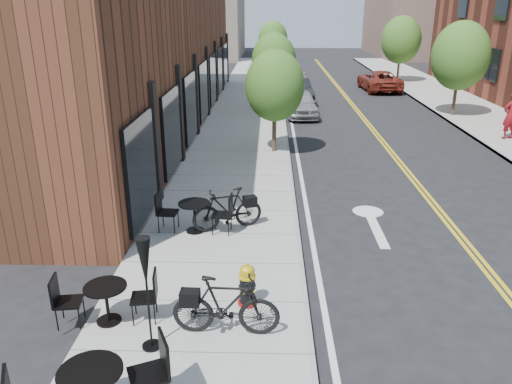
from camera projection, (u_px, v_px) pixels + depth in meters
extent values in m
plane|color=black|center=(303.00, 269.00, 10.90)|extent=(120.00, 120.00, 0.00)
cube|color=#9E9B93|center=(239.00, 145.00, 20.29)|extent=(4.00, 70.00, 0.12)
cube|color=#412415|center=(146.00, 49.00, 22.94)|extent=(5.00, 28.00, 7.00)
cube|color=#726656|center=(205.00, 9.00, 54.27)|extent=(8.00, 14.00, 10.00)
cylinder|color=#382B1E|center=(274.00, 130.00, 19.01)|extent=(0.16, 0.16, 1.61)
ellipsoid|color=#336B22|center=(275.00, 86.00, 18.42)|extent=(2.20, 2.20, 2.64)
cylinder|color=#382B1E|center=(273.00, 94.00, 26.48)|extent=(0.16, 0.16, 1.68)
ellipsoid|color=#336B22|center=(274.00, 60.00, 25.87)|extent=(2.30, 2.30, 2.76)
cylinder|color=#382B1E|center=(273.00, 75.00, 33.99)|extent=(0.16, 0.16, 1.57)
ellipsoid|color=#336B22|center=(273.00, 51.00, 33.42)|extent=(2.10, 2.10, 2.52)
cylinder|color=#382B1E|center=(273.00, 62.00, 41.45)|extent=(0.16, 0.16, 1.71)
ellipsoid|color=#336B22|center=(273.00, 39.00, 40.81)|extent=(2.40, 2.40, 2.88)
cylinder|color=#382B1E|center=(455.00, 97.00, 25.28)|extent=(0.16, 0.16, 1.82)
ellipsoid|color=#336B22|center=(461.00, 56.00, 24.56)|extent=(2.80, 2.80, 3.36)
cylinder|color=#382B1E|center=(398.00, 69.00, 36.51)|extent=(0.16, 0.16, 1.82)
ellipsoid|color=#336B22|center=(401.00, 40.00, 35.79)|extent=(2.80, 2.80, 3.36)
cylinder|color=maroon|center=(247.00, 302.00, 9.41)|extent=(0.47, 0.47, 0.05)
cylinder|color=black|center=(247.00, 290.00, 9.31)|extent=(0.36, 0.36, 0.55)
cylinder|color=gold|center=(247.00, 276.00, 9.21)|extent=(0.41, 0.41, 0.04)
cylinder|color=gold|center=(247.00, 273.00, 9.19)|extent=(0.35, 0.35, 0.13)
ellipsoid|color=gold|center=(247.00, 269.00, 9.16)|extent=(0.34, 0.34, 0.16)
cylinder|color=gold|center=(247.00, 266.00, 9.13)|extent=(0.06, 0.06, 0.05)
imported|color=black|center=(227.00, 209.00, 12.37)|extent=(1.86, 1.14, 1.08)
imported|color=black|center=(226.00, 306.00, 8.38)|extent=(1.85, 0.58, 1.10)
cylinder|color=black|center=(90.00, 372.00, 6.50)|extent=(1.14, 1.14, 0.03)
cylinder|color=black|center=(109.00, 320.00, 8.89)|extent=(0.49, 0.49, 0.03)
cylinder|color=black|center=(107.00, 304.00, 8.77)|extent=(0.07, 0.07, 0.69)
cylinder|color=black|center=(105.00, 287.00, 8.65)|extent=(0.85, 0.85, 0.03)
cylinder|color=black|center=(195.00, 230.00, 12.43)|extent=(0.49, 0.49, 0.03)
cylinder|color=black|center=(195.00, 217.00, 12.31)|extent=(0.07, 0.07, 0.73)
cylinder|color=black|center=(194.00, 203.00, 12.18)|extent=(0.85, 0.85, 0.03)
cylinder|color=black|center=(152.00, 346.00, 8.23)|extent=(0.32, 0.32, 0.04)
cylinder|color=black|center=(148.00, 295.00, 7.89)|extent=(0.04, 0.04, 1.92)
cone|color=black|center=(145.00, 263.00, 7.69)|extent=(0.23, 0.23, 0.85)
imported|color=gray|center=(301.00, 103.00, 25.62)|extent=(1.82, 3.97, 1.32)
imported|color=black|center=(297.00, 90.00, 29.44)|extent=(1.95, 4.25, 1.35)
imported|color=silver|center=(292.00, 75.00, 36.10)|extent=(2.01, 4.50, 1.28)
imported|color=maroon|center=(379.00, 81.00, 33.34)|extent=(2.44, 4.89, 1.33)
imported|color=maroon|center=(511.00, 116.00, 20.70)|extent=(0.82, 0.66, 1.96)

